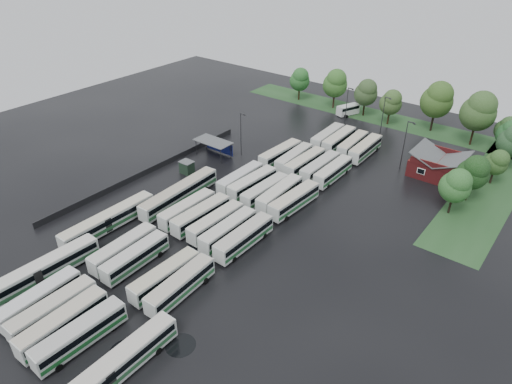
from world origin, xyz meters
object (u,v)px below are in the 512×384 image
Objects in this scene: artic_bus_west_a at (40,272)px; minibus at (348,109)px; brick_building at (438,167)px; artic_bus_east at (111,371)px.

minibus is at bearing 89.74° from artic_bus_west_a.
brick_building is 73.53m from artic_bus_west_a.
brick_building is at bearing -10.22° from minibus.
artic_bus_west_a is 21.79m from artic_bus_east.
artic_bus_east is 90.05m from minibus.
brick_building is 70.58m from artic_bus_east.
artic_bus_east is (21.43, -3.97, 0.02)m from artic_bus_west_a.
brick_building is 0.58× the size of artic_bus_east.
brick_building is 35.32m from minibus.
minibus is (-18.31, 88.16, -0.32)m from artic_bus_east.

